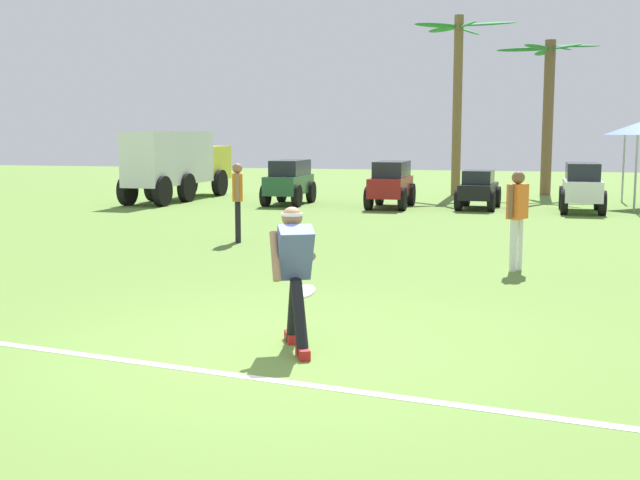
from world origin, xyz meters
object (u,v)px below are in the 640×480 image
at_px(parked_car_slot_c, 478,189).
at_px(parked_car_slot_a, 289,181).
at_px(palm_tree_left_of_centre, 548,103).
at_px(box_truck, 178,162).
at_px(teammate_deep, 238,195).
at_px(teammate_midfield, 517,211).
at_px(frisbee_in_flight, 303,292).
at_px(frisbee_thrower, 295,269).
at_px(parked_car_slot_b, 391,183).
at_px(parked_car_slot_d, 582,186).
at_px(palm_tree_far_left, 458,89).

bearing_deg(parked_car_slot_c, parked_car_slot_a, -179.98).
bearing_deg(palm_tree_left_of_centre, box_truck, -155.38).
xyz_separation_m(teammate_deep, parked_car_slot_a, (-1.55, 8.49, -0.22)).
bearing_deg(teammate_midfield, frisbee_in_flight, -114.45).
relative_size(frisbee_in_flight, box_truck, 0.06).
xyz_separation_m(frisbee_in_flight, teammate_deep, (-3.27, 6.67, 0.49)).
relative_size(parked_car_slot_a, parked_car_slot_c, 1.08).
bearing_deg(teammate_deep, teammate_midfield, -20.48).
bearing_deg(box_truck, frisbee_thrower, -61.60).
xyz_separation_m(parked_car_slot_b, parked_car_slot_c, (2.48, 0.27, -0.16)).
xyz_separation_m(parked_car_slot_a, box_truck, (-3.94, 0.59, 0.51)).
relative_size(teammate_midfield, teammate_deep, 1.00).
bearing_deg(box_truck, parked_car_slot_d, -3.85).
relative_size(parked_car_slot_a, parked_car_slot_d, 1.01).
height_order(parked_car_slot_d, palm_tree_far_left, palm_tree_far_left).
relative_size(parked_car_slot_c, palm_tree_far_left, 0.37).
bearing_deg(teammate_deep, parked_car_slot_d, 50.04).
height_order(frisbee_thrower, parked_car_slot_a, frisbee_thrower).
xyz_separation_m(teammate_midfield, palm_tree_left_of_centre, (0.64, 16.37, 2.23)).
bearing_deg(parked_car_slot_b, parked_car_slot_d, 0.28).
xyz_separation_m(parked_car_slot_c, parked_car_slot_d, (2.80, -0.25, 0.16)).
height_order(parked_car_slot_a, parked_car_slot_b, same).
distance_m(parked_car_slot_b, parked_car_slot_c, 2.50).
height_order(frisbee_in_flight, parked_car_slot_c, parked_car_slot_c).
xyz_separation_m(teammate_deep, palm_tree_left_of_centre, (6.02, 14.35, 2.23)).
bearing_deg(parked_car_slot_d, parked_car_slot_a, 178.35).
height_order(teammate_deep, parked_car_slot_b, teammate_deep).
distance_m(teammate_midfield, box_truck, 15.53).
bearing_deg(parked_car_slot_c, box_truck, 176.50).
relative_size(teammate_deep, parked_car_slot_d, 0.65).
bearing_deg(teammate_deep, palm_tree_left_of_centre, 67.23).
distance_m(frisbee_thrower, teammate_midfield, 5.63).
xyz_separation_m(box_truck, palm_tree_left_of_centre, (11.51, 5.28, 1.94)).
bearing_deg(palm_tree_left_of_centre, frisbee_in_flight, -97.47).
height_order(parked_car_slot_b, palm_tree_far_left, palm_tree_far_left).
xyz_separation_m(frisbee_in_flight, parked_car_slot_a, (-4.81, 15.16, 0.27)).
bearing_deg(parked_car_slot_a, frisbee_in_flight, -72.38).
relative_size(parked_car_slot_c, palm_tree_left_of_centre, 0.42).
bearing_deg(frisbee_thrower, parked_car_slot_c, 87.24).
height_order(teammate_midfield, parked_car_slot_b, teammate_midfield).
bearing_deg(palm_tree_far_left, parked_car_slot_a, -132.32).
bearing_deg(parked_car_slot_b, parked_car_slot_c, 6.26).
height_order(frisbee_thrower, frisbee_in_flight, frisbee_thrower).
bearing_deg(box_truck, teammate_midfield, -45.57).
distance_m(frisbee_in_flight, teammate_midfield, 5.14).
bearing_deg(frisbee_in_flight, parked_car_slot_a, 107.62).
distance_m(box_truck, palm_tree_left_of_centre, 12.81).
bearing_deg(frisbee_in_flight, parked_car_slot_b, 96.30).
xyz_separation_m(parked_car_slot_b, palm_tree_left_of_centre, (4.40, 6.14, 2.45)).
distance_m(frisbee_in_flight, box_truck, 18.04).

